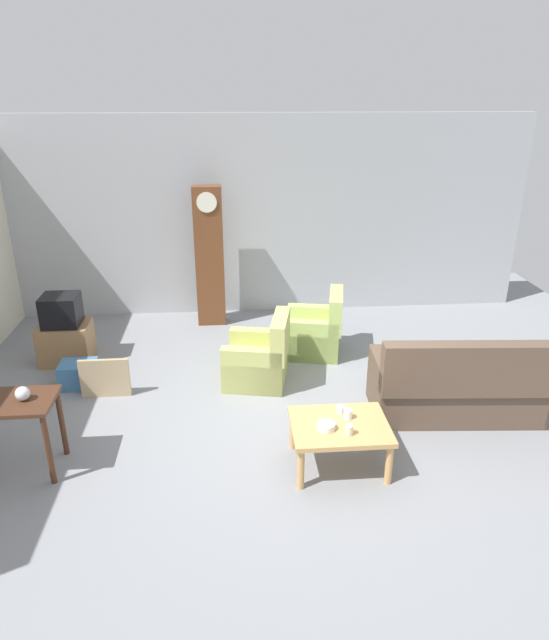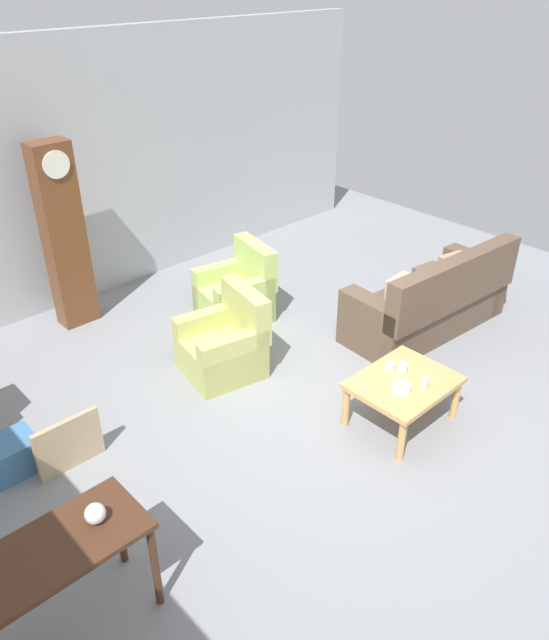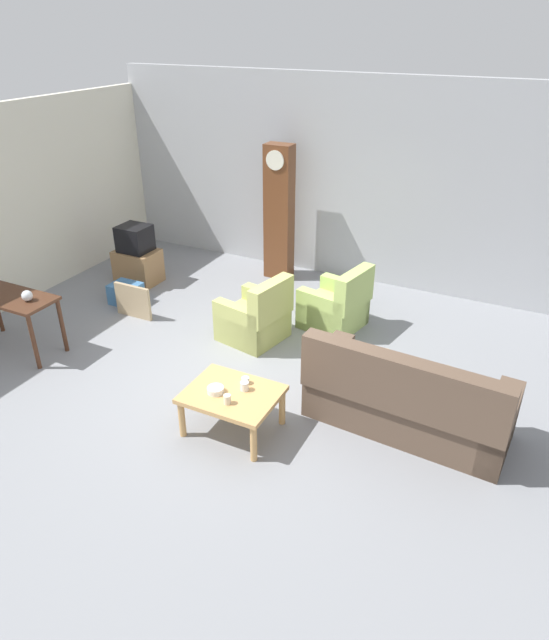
{
  "view_description": "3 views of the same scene",
  "coord_description": "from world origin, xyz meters",
  "px_view_note": "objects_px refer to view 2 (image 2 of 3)",
  "views": [
    {
      "loc": [
        -0.69,
        -5.45,
        3.52
      ],
      "look_at": [
        -0.17,
        0.81,
        0.92
      ],
      "focal_mm": 31.38,
      "sensor_mm": 36.0,
      "label": 1
    },
    {
      "loc": [
        -3.7,
        -3.4,
        3.87
      ],
      "look_at": [
        -0.22,
        0.34,
        0.85
      ],
      "focal_mm": 34.47,
      "sensor_mm": 36.0,
      "label": 2
    },
    {
      "loc": [
        2.84,
        -4.89,
        3.89
      ],
      "look_at": [
        0.27,
        0.29,
        0.77
      ],
      "focal_mm": 31.46,
      "sensor_mm": 36.0,
      "label": 3
    }
  ],
  "objects_px": {
    "couch_floral": "(430,303)",
    "console_table_dark": "(45,567)",
    "coffee_table_wood": "(403,387)",
    "glass_dome_cloche": "(95,513)",
    "armchair_olive_far": "(237,294)",
    "cup_white_porcelain": "(402,368)",
    "grandfather_clock": "(64,237)",
    "cup_cream_tall": "(424,382)",
    "cup_blue_rimmed": "(390,366)",
    "storage_box_blue": "(11,456)",
    "bowl_white_stacked": "(401,388)",
    "framed_picture_leaning": "(69,444)",
    "armchair_olive_near": "(225,346)"
  },
  "relations": [
    {
      "from": "coffee_table_wood",
      "to": "glass_dome_cloche",
      "type": "distance_m",
      "value": 3.06
    },
    {
      "from": "armchair_olive_far",
      "to": "coffee_table_wood",
      "type": "relative_size",
      "value": 0.96
    },
    {
      "from": "armchair_olive_near",
      "to": "cup_white_porcelain",
      "type": "bearing_deg",
      "value": -65.28
    },
    {
      "from": "armchair_olive_far",
      "to": "bowl_white_stacked",
      "type": "relative_size",
      "value": 5.35
    },
    {
      "from": "couch_floral",
      "to": "console_table_dark",
      "type": "xyz_separation_m",
      "value": [
        -5.02,
        -0.64,
        0.32
      ]
    },
    {
      "from": "couch_floral",
      "to": "bowl_white_stacked",
      "type": "relative_size",
      "value": 12.48
    },
    {
      "from": "framed_picture_leaning",
      "to": "cup_blue_rimmed",
      "type": "height_order",
      "value": "cup_blue_rimmed"
    },
    {
      "from": "armchair_olive_far",
      "to": "cup_blue_rimmed",
      "type": "xyz_separation_m",
      "value": [
        -0.12,
        -2.42,
        0.21
      ]
    },
    {
      "from": "couch_floral",
      "to": "cup_white_porcelain",
      "type": "relative_size",
      "value": 22.29
    },
    {
      "from": "armchair_olive_near",
      "to": "cup_cream_tall",
      "type": "distance_m",
      "value": 2.14
    },
    {
      "from": "grandfather_clock",
      "to": "glass_dome_cloche",
      "type": "relative_size",
      "value": 16.03
    },
    {
      "from": "cup_blue_rimmed",
      "to": "cup_cream_tall",
      "type": "xyz_separation_m",
      "value": [
        0.01,
        -0.39,
        0.01
      ]
    },
    {
      "from": "armchair_olive_near",
      "to": "grandfather_clock",
      "type": "bearing_deg",
      "value": 107.55
    },
    {
      "from": "armchair_olive_far",
      "to": "cup_white_porcelain",
      "type": "bearing_deg",
      "value": -91.5
    },
    {
      "from": "cup_white_porcelain",
      "to": "console_table_dark",
      "type": "bearing_deg",
      "value": 178.62
    },
    {
      "from": "bowl_white_stacked",
      "to": "cup_cream_tall",
      "type": "bearing_deg",
      "value": -27.51
    },
    {
      "from": "armchair_olive_far",
      "to": "cup_blue_rimmed",
      "type": "height_order",
      "value": "armchair_olive_far"
    },
    {
      "from": "bowl_white_stacked",
      "to": "armchair_olive_far",
      "type": "bearing_deg",
      "value": 83.38
    },
    {
      "from": "console_table_dark",
      "to": "cup_cream_tall",
      "type": "distance_m",
      "value": 3.47
    },
    {
      "from": "cup_blue_rimmed",
      "to": "coffee_table_wood",
      "type": "bearing_deg",
      "value": -102.8
    },
    {
      "from": "armchair_olive_near",
      "to": "cup_blue_rimmed",
      "type": "height_order",
      "value": "armchair_olive_near"
    },
    {
      "from": "cup_blue_rimmed",
      "to": "cup_cream_tall",
      "type": "height_order",
      "value": "cup_cream_tall"
    },
    {
      "from": "coffee_table_wood",
      "to": "storage_box_blue",
      "type": "distance_m",
      "value": 3.56
    },
    {
      "from": "armchair_olive_far",
      "to": "cup_cream_tall",
      "type": "distance_m",
      "value": 2.81
    },
    {
      "from": "storage_box_blue",
      "to": "bowl_white_stacked",
      "type": "relative_size",
      "value": 2.59
    },
    {
      "from": "framed_picture_leaning",
      "to": "bowl_white_stacked",
      "type": "height_order",
      "value": "bowl_white_stacked"
    },
    {
      "from": "storage_box_blue",
      "to": "cup_cream_tall",
      "type": "distance_m",
      "value": 3.71
    },
    {
      "from": "armchair_olive_far",
      "to": "grandfather_clock",
      "type": "bearing_deg",
      "value": 140.27
    },
    {
      "from": "coffee_table_wood",
      "to": "console_table_dark",
      "type": "bearing_deg",
      "value": 176.94
    },
    {
      "from": "couch_floral",
      "to": "armchair_olive_near",
      "type": "distance_m",
      "value": 2.52
    },
    {
      "from": "console_table_dark",
      "to": "cup_cream_tall",
      "type": "bearing_deg",
      "value": -6.02
    },
    {
      "from": "armchair_olive_far",
      "to": "glass_dome_cloche",
      "type": "xyz_separation_m",
      "value": [
        -3.19,
        -2.44,
        0.56
      ]
    },
    {
      "from": "couch_floral",
      "to": "glass_dome_cloche",
      "type": "height_order",
      "value": "couch_floral"
    },
    {
      "from": "armchair_olive_near",
      "to": "cup_white_porcelain",
      "type": "distance_m",
      "value": 1.9
    },
    {
      "from": "coffee_table_wood",
      "to": "grandfather_clock",
      "type": "distance_m",
      "value": 4.16
    },
    {
      "from": "coffee_table_wood",
      "to": "cup_blue_rimmed",
      "type": "height_order",
      "value": "cup_blue_rimmed"
    },
    {
      "from": "framed_picture_leaning",
      "to": "cup_blue_rimmed",
      "type": "xyz_separation_m",
      "value": [
        2.65,
        -1.38,
        0.26
      ]
    },
    {
      "from": "armchair_olive_far",
      "to": "console_table_dark",
      "type": "relative_size",
      "value": 0.71
    },
    {
      "from": "glass_dome_cloche",
      "to": "cup_blue_rimmed",
      "type": "height_order",
      "value": "glass_dome_cloche"
    },
    {
      "from": "armchair_olive_near",
      "to": "framed_picture_leaning",
      "type": "xyz_separation_m",
      "value": [
        -1.91,
        -0.22,
        -0.05
      ]
    },
    {
      "from": "console_table_dark",
      "to": "grandfather_clock",
      "type": "xyz_separation_m",
      "value": [
        2.05,
        3.69,
        0.43
      ]
    },
    {
      "from": "cup_cream_tall",
      "to": "bowl_white_stacked",
      "type": "relative_size",
      "value": 0.58
    },
    {
      "from": "couch_floral",
      "to": "cup_blue_rimmed",
      "type": "height_order",
      "value": "couch_floral"
    },
    {
      "from": "couch_floral",
      "to": "cup_white_porcelain",
      "type": "xyz_separation_m",
      "value": [
        -1.53,
        -0.72,
        0.17
      ]
    },
    {
      "from": "coffee_table_wood",
      "to": "grandfather_clock",
      "type": "xyz_separation_m",
      "value": [
        -1.34,
        3.87,
        0.7
      ]
    },
    {
      "from": "armchair_olive_far",
      "to": "bowl_white_stacked",
      "type": "bearing_deg",
      "value": -96.62
    },
    {
      "from": "storage_box_blue",
      "to": "cup_cream_tall",
      "type": "height_order",
      "value": "cup_cream_tall"
    },
    {
      "from": "armchair_olive_far",
      "to": "coffee_table_wood",
      "type": "xyz_separation_m",
      "value": [
        -0.16,
        -2.62,
        0.1
      ]
    },
    {
      "from": "cup_blue_rimmed",
      "to": "couch_floral",
      "type": "bearing_deg",
      "value": 21.29
    },
    {
      "from": "armchair_olive_near",
      "to": "framed_picture_leaning",
      "type": "height_order",
      "value": "armchair_olive_near"
    }
  ]
}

